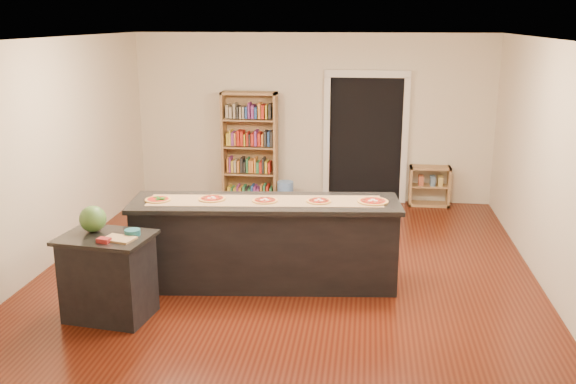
# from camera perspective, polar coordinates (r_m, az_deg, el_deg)

# --- Properties ---
(room) EXTENTS (6.00, 7.00, 2.80)m
(room) POSITION_cam_1_polar(r_m,az_deg,el_deg) (7.44, -0.19, 2.57)
(room) COLOR beige
(room) RESTS_ON ground
(doorway) EXTENTS (1.40, 0.09, 2.21)m
(doorway) POSITION_cam_1_polar(r_m,az_deg,el_deg) (10.82, 6.92, 5.39)
(doorway) COLOR black
(doorway) RESTS_ON room
(kitchen_island) EXTENTS (3.07, 0.83, 1.01)m
(kitchen_island) POSITION_cam_1_polar(r_m,az_deg,el_deg) (7.47, -2.02, -4.51)
(kitchen_island) COLOR black
(kitchen_island) RESTS_ON ground
(side_counter) EXTENTS (0.90, 0.66, 0.89)m
(side_counter) POSITION_cam_1_polar(r_m,az_deg,el_deg) (6.92, -15.67, -7.23)
(side_counter) COLOR black
(side_counter) RESTS_ON ground
(bookshelf) EXTENTS (0.92, 0.33, 1.85)m
(bookshelf) POSITION_cam_1_polar(r_m,az_deg,el_deg) (10.87, -3.42, 4.03)
(bookshelf) COLOR #A67F50
(bookshelf) RESTS_ON ground
(low_shelf) EXTENTS (0.66, 0.28, 0.66)m
(low_shelf) POSITION_cam_1_polar(r_m,az_deg,el_deg) (10.90, 12.45, 0.53)
(low_shelf) COLOR #A67F50
(low_shelf) RESTS_ON ground
(waste_bin) EXTENTS (0.27, 0.27, 0.39)m
(waste_bin) POSITION_cam_1_polar(r_m,az_deg,el_deg) (10.72, -0.23, -0.10)
(waste_bin) COLOR #5F8DD5
(waste_bin) RESTS_ON ground
(kraft_paper) EXTENTS (2.70, 0.75, 0.00)m
(kraft_paper) POSITION_cam_1_polar(r_m,az_deg,el_deg) (7.31, -2.05, -0.78)
(kraft_paper) COLOR olive
(kraft_paper) RESTS_ON kitchen_island
(watermelon) EXTENTS (0.27, 0.27, 0.27)m
(watermelon) POSITION_cam_1_polar(r_m,az_deg,el_deg) (6.89, -16.96, -2.30)
(watermelon) COLOR #144214
(watermelon) RESTS_ON side_counter
(cutting_board) EXTENTS (0.35, 0.27, 0.02)m
(cutting_board) POSITION_cam_1_polar(r_m,az_deg,el_deg) (6.61, -14.78, -4.04)
(cutting_board) COLOR tan
(cutting_board) RESTS_ON side_counter
(package_red) EXTENTS (0.14, 0.11, 0.04)m
(package_red) POSITION_cam_1_polar(r_m,az_deg,el_deg) (6.57, -16.05, -4.15)
(package_red) COLOR maroon
(package_red) RESTS_ON side_counter
(package_teal) EXTENTS (0.16, 0.16, 0.06)m
(package_teal) POSITION_cam_1_polar(r_m,az_deg,el_deg) (6.71, -13.66, -3.51)
(package_teal) COLOR #195966
(package_teal) RESTS_ON side_counter
(pizza_a) EXTENTS (0.30, 0.30, 0.02)m
(pizza_a) POSITION_cam_1_polar(r_m,az_deg,el_deg) (7.46, -11.49, -0.66)
(pizza_a) COLOR #DCA954
(pizza_a) RESTS_ON kitchen_island
(pizza_b) EXTENTS (0.30, 0.30, 0.02)m
(pizza_b) POSITION_cam_1_polar(r_m,az_deg,el_deg) (7.41, -6.77, -0.59)
(pizza_b) COLOR #DCA954
(pizza_b) RESTS_ON kitchen_island
(pizza_c) EXTENTS (0.31, 0.31, 0.02)m
(pizza_c) POSITION_cam_1_polar(r_m,az_deg,el_deg) (7.29, -2.06, -0.75)
(pizza_c) COLOR #DCA954
(pizza_c) RESTS_ON kitchen_island
(pizza_d) EXTENTS (0.30, 0.30, 0.02)m
(pizza_d) POSITION_cam_1_polar(r_m,az_deg,el_deg) (7.27, 2.76, -0.79)
(pizza_d) COLOR #DCA954
(pizza_d) RESTS_ON kitchen_island
(pizza_e) EXTENTS (0.35, 0.35, 0.02)m
(pizza_e) POSITION_cam_1_polar(r_m,az_deg,el_deg) (7.31, 7.56, -0.82)
(pizza_e) COLOR #DCA954
(pizza_e) RESTS_ON kitchen_island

